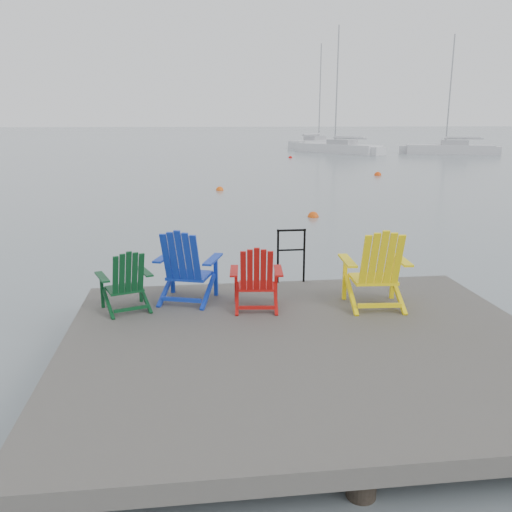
{
  "coord_description": "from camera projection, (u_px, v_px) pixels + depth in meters",
  "views": [
    {
      "loc": [
        -1.39,
        -6.06,
        3.15
      ],
      "look_at": [
        -0.28,
        2.9,
        0.85
      ],
      "focal_mm": 38.0,
      "sensor_mm": 36.0,
      "label": 1
    }
  ],
  "objects": [
    {
      "name": "buoy_c",
      "position": [
        378.0,
        175.0,
        30.67
      ],
      "size": [
        0.41,
        0.41,
        0.41
      ],
      "primitive_type": "sphere",
      "color": "#E7450D",
      "rests_on": "ground"
    },
    {
      "name": "sailboat_mid",
      "position": [
        317.0,
        144.0,
        60.44
      ],
      "size": [
        7.22,
        7.23,
        11.24
      ],
      "rotation": [
        0.0,
        0.0,
        -0.78
      ],
      "color": "silver",
      "rests_on": "ground"
    },
    {
      "name": "chair_blue",
      "position": [
        186.0,
        265.0,
        7.94
      ],
      "size": [
        1.05,
        1.0,
        1.11
      ],
      "rotation": [
        0.0,
        0.0,
        -0.32
      ],
      "color": "#102FAC",
      "rests_on": "dock"
    },
    {
      "name": "buoy_b",
      "position": [
        220.0,
        190.0,
        24.34
      ],
      "size": [
        0.35,
        0.35,
        0.35
      ],
      "primitive_type": "sphere",
      "color": "#EF590E",
      "rests_on": "ground"
    },
    {
      "name": "handrail",
      "position": [
        291.0,
        250.0,
        8.9
      ],
      "size": [
        0.48,
        0.04,
        0.9
      ],
      "color": "black",
      "rests_on": "dock"
    },
    {
      "name": "sailboat_far",
      "position": [
        450.0,
        150.0,
        49.03
      ],
      "size": [
        7.73,
        4.42,
        10.49
      ],
      "rotation": [
        0.0,
        0.0,
        1.22
      ],
      "color": "silver",
      "rests_on": "ground"
    },
    {
      "name": "buoy_d",
      "position": [
        290.0,
        158.0,
        44.13
      ],
      "size": [
        0.31,
        0.31,
        0.31
      ],
      "primitive_type": "sphere",
      "color": "red",
      "rests_on": "ground"
    },
    {
      "name": "dock",
      "position": [
        307.0,
        352.0,
        6.69
      ],
      "size": [
        6.0,
        5.0,
        1.4
      ],
      "color": "#2C2927",
      "rests_on": "ground"
    },
    {
      "name": "sailboat_near",
      "position": [
        339.0,
        149.0,
        50.51
      ],
      "size": [
        6.67,
        8.0,
        11.51
      ],
      "rotation": [
        0.0,
        0.0,
        0.63
      ],
      "color": "silver",
      "rests_on": "ground"
    },
    {
      "name": "buoy_a",
      "position": [
        313.0,
        217.0,
        17.77
      ],
      "size": [
        0.37,
        0.37,
        0.37
      ],
      "primitive_type": "sphere",
      "color": "#E04E0D",
      "rests_on": "ground"
    },
    {
      "name": "ground",
      "position": [
        306.0,
        378.0,
        6.77
      ],
      "size": [
        400.0,
        400.0,
        0.0
      ],
      "primitive_type": "plane",
      "color": "slate",
      "rests_on": "ground"
    },
    {
      "name": "chair_green",
      "position": [
        126.0,
        280.0,
        7.58
      ],
      "size": [
        0.85,
        0.82,
        0.89
      ],
      "rotation": [
        0.0,
        0.0,
        0.35
      ],
      "color": "#0A3A1B",
      "rests_on": "dock"
    },
    {
      "name": "chair_yellow",
      "position": [
        377.0,
        268.0,
        7.69
      ],
      "size": [
        0.97,
        0.91,
        1.16
      ],
      "rotation": [
        0.0,
        0.0,
        -0.07
      ],
      "color": "yellow",
      "rests_on": "dock"
    },
    {
      "name": "chair_red",
      "position": [
        256.0,
        277.0,
        7.65
      ],
      "size": [
        0.8,
        0.75,
        0.94
      ],
      "rotation": [
        0.0,
        0.0,
        -0.11
      ],
      "color": "#AD100C",
      "rests_on": "dock"
    }
  ]
}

